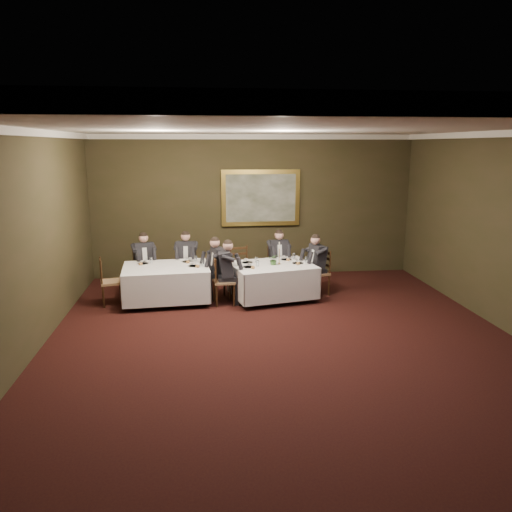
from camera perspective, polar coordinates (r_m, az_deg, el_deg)
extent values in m
plane|color=black|center=(8.15, 3.72, -10.93)|extent=(10.00, 10.00, 0.00)
cube|color=silver|center=(7.48, 4.11, 14.47)|extent=(8.00, 10.00, 0.10)
cube|color=#333019|center=(12.52, -0.23, 5.70)|extent=(8.00, 0.10, 3.50)
cube|color=#333019|center=(3.11, 21.53, -17.24)|extent=(8.00, 0.10, 3.50)
cube|color=#333019|center=(7.95, -25.75, 0.45)|extent=(0.10, 10.00, 3.50)
cube|color=white|center=(12.38, -0.21, 13.46)|extent=(8.00, 0.10, 0.12)
cube|color=white|center=(2.77, 23.93, 15.48)|extent=(8.00, 0.10, 0.12)
cube|color=white|center=(7.80, -26.60, 12.69)|extent=(0.10, 10.00, 0.12)
cube|color=black|center=(10.62, 1.91, -1.15)|extent=(1.84, 1.52, 0.04)
cube|color=white|center=(10.61, 1.91, -1.02)|extent=(1.91, 1.60, 0.02)
cube|color=white|center=(10.70, 1.90, -2.74)|extent=(1.93, 1.62, 0.65)
cube|color=black|center=(10.61, -10.27, -1.37)|extent=(1.79, 1.40, 0.04)
cube|color=white|center=(10.60, -10.28, -1.24)|extent=(1.85, 1.46, 0.02)
cube|color=white|center=(10.68, -10.21, -2.96)|extent=(1.87, 1.48, 0.65)
cube|color=#926F4A|center=(11.33, -1.77, -1.55)|extent=(0.49, 0.47, 0.05)
cube|color=black|center=(11.45, -1.98, -0.13)|extent=(0.38, 0.08, 0.54)
cube|color=#926F4A|center=(11.62, 2.53, -1.20)|extent=(0.48, 0.46, 0.05)
cube|color=black|center=(11.74, 2.31, 0.18)|extent=(0.38, 0.07, 0.54)
cube|color=black|center=(11.53, 2.55, 0.61)|extent=(0.45, 0.35, 0.55)
sphere|color=#DE9D8B|center=(11.46, 2.57, 2.47)|extent=(0.23, 0.23, 0.21)
cube|color=#926F4A|center=(10.37, -3.62, -2.91)|extent=(0.43, 0.45, 0.05)
cube|color=black|center=(10.29, -4.69, -1.63)|extent=(0.04, 0.38, 0.54)
cube|color=black|center=(10.27, -3.64, -0.89)|extent=(0.32, 0.43, 0.55)
sphere|color=#DE9D8B|center=(10.19, -3.67, 1.19)|extent=(0.22, 0.22, 0.21)
cube|color=#926F4A|center=(11.08, 7.06, -1.96)|extent=(0.53, 0.55, 0.05)
cube|color=black|center=(11.12, 7.94, -0.63)|extent=(0.14, 0.37, 0.54)
cube|color=black|center=(11.00, 7.11, -0.07)|extent=(0.42, 0.49, 0.55)
sphere|color=#DE9D8B|center=(10.92, 7.17, 1.88)|extent=(0.26, 0.26, 0.21)
cube|color=#926F4A|center=(11.55, -12.65, -1.58)|extent=(0.55, 0.53, 0.05)
cube|color=black|center=(11.68, -12.90, -0.20)|extent=(0.37, 0.14, 0.54)
cube|color=black|center=(11.47, -12.74, 0.24)|extent=(0.49, 0.42, 0.55)
sphere|color=#DE9D8B|center=(11.39, -12.83, 2.11)|extent=(0.26, 0.26, 0.21)
cube|color=#926F4A|center=(11.55, -7.90, -1.39)|extent=(0.47, 0.46, 0.05)
cube|color=black|center=(11.68, -7.84, 0.00)|extent=(0.38, 0.06, 0.54)
cube|color=black|center=(11.47, -7.96, 0.43)|extent=(0.45, 0.34, 0.55)
sphere|color=#DE9D8B|center=(11.39, -8.02, 2.30)|extent=(0.23, 0.23, 0.21)
cube|color=#926F4A|center=(10.73, -4.25, -2.39)|extent=(0.52, 0.54, 0.05)
cube|color=black|center=(10.72, -3.30, -1.03)|extent=(0.13, 0.37, 0.54)
cube|color=black|center=(10.64, -4.28, -0.44)|extent=(0.41, 0.49, 0.55)
sphere|color=#DE9D8B|center=(10.56, -4.31, 1.57)|extent=(0.26, 0.26, 0.21)
cube|color=#926F4A|center=(10.72, -16.20, -2.87)|extent=(0.50, 0.52, 0.05)
cube|color=black|center=(10.66, -17.30, -1.68)|extent=(0.11, 0.38, 0.54)
imported|color=#2D5926|center=(10.56, 2.04, -0.34)|extent=(0.27, 0.25, 0.25)
cylinder|color=#AB7834|center=(10.65, 2.66, -0.86)|extent=(0.07, 0.07, 0.02)
cylinder|color=#AB7834|center=(10.61, 2.67, 0.05)|extent=(0.02, 0.02, 0.33)
cylinder|color=white|center=(10.56, 2.68, 1.30)|extent=(0.02, 0.02, 0.14)
cylinder|color=white|center=(10.79, -1.01, -0.69)|extent=(0.25, 0.25, 0.01)
cylinder|color=white|center=(10.93, -1.09, -0.40)|extent=(0.08, 0.08, 0.05)
cylinder|color=white|center=(10.79, -0.11, -0.34)|extent=(0.06, 0.06, 0.14)
cylinder|color=white|center=(10.97, -12.80, -0.79)|extent=(0.25, 0.25, 0.01)
cylinder|color=white|center=(11.11, -12.73, -0.50)|extent=(0.08, 0.08, 0.05)
cylinder|color=white|center=(10.94, -11.93, -0.45)|extent=(0.06, 0.06, 0.14)
cube|color=#DEB851|center=(12.45, 0.54, 6.66)|extent=(1.95, 0.08, 1.39)
cube|color=#424830|center=(12.41, 0.56, 6.64)|extent=(1.73, 0.01, 1.17)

